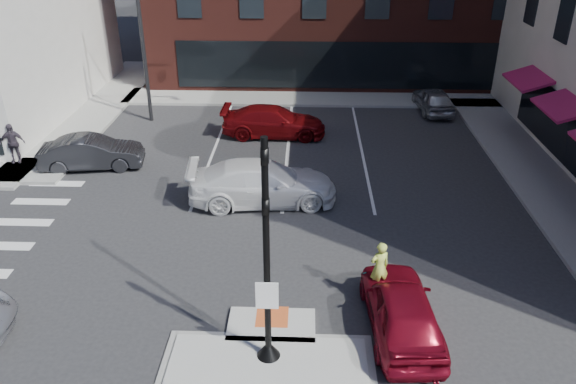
{
  "coord_description": "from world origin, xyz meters",
  "views": [
    {
      "loc": [
        0.88,
        -10.42,
        10.39
      ],
      "look_at": [
        0.3,
        5.89,
        2.0
      ],
      "focal_mm": 35.0,
      "sensor_mm": 36.0,
      "label": 1
    }
  ],
  "objects_px": {
    "bg_car_red": "(274,121)",
    "cyclist": "(378,283)",
    "bg_car_dark": "(92,153)",
    "bg_car_silver": "(433,100)",
    "white_pickup": "(262,183)",
    "pedestrian_b": "(12,143)",
    "red_sedan": "(402,309)"
  },
  "relations": [
    {
      "from": "bg_car_dark",
      "to": "cyclist",
      "type": "distance_m",
      "value": 14.63
    },
    {
      "from": "white_pickup",
      "to": "bg_car_red",
      "type": "bearing_deg",
      "value": -5.83
    },
    {
      "from": "red_sedan",
      "to": "cyclist",
      "type": "relative_size",
      "value": 2.15
    },
    {
      "from": "cyclist",
      "to": "pedestrian_b",
      "type": "height_order",
      "value": "cyclist"
    },
    {
      "from": "bg_car_red",
      "to": "cyclist",
      "type": "distance_m",
      "value": 13.73
    },
    {
      "from": "bg_car_red",
      "to": "pedestrian_b",
      "type": "relative_size",
      "value": 2.86
    },
    {
      "from": "red_sedan",
      "to": "bg_car_silver",
      "type": "bearing_deg",
      "value": -106.92
    },
    {
      "from": "bg_car_silver",
      "to": "bg_car_dark",
      "type": "bearing_deg",
      "value": 22.26
    },
    {
      "from": "bg_car_dark",
      "to": "bg_car_red",
      "type": "height_order",
      "value": "bg_car_red"
    },
    {
      "from": "bg_car_red",
      "to": "cyclist",
      "type": "relative_size",
      "value": 2.51
    },
    {
      "from": "white_pickup",
      "to": "bg_car_red",
      "type": "relative_size",
      "value": 1.11
    },
    {
      "from": "cyclist",
      "to": "pedestrian_b",
      "type": "relative_size",
      "value": 1.14
    },
    {
      "from": "red_sedan",
      "to": "bg_car_silver",
      "type": "xyz_separation_m",
      "value": [
        4.41,
        18.4,
        -0.06
      ]
    },
    {
      "from": "bg_car_dark",
      "to": "bg_car_red",
      "type": "xyz_separation_m",
      "value": [
        7.73,
        4.16,
        0.02
      ]
    },
    {
      "from": "bg_car_dark",
      "to": "pedestrian_b",
      "type": "bearing_deg",
      "value": 78.23
    },
    {
      "from": "red_sedan",
      "to": "bg_car_dark",
      "type": "relative_size",
      "value": 1.0
    },
    {
      "from": "bg_car_dark",
      "to": "cyclist",
      "type": "xyz_separation_m",
      "value": [
        11.5,
        -9.04,
        -0.03
      ]
    },
    {
      "from": "white_pickup",
      "to": "cyclist",
      "type": "distance_m",
      "value": 7.21
    },
    {
      "from": "white_pickup",
      "to": "bg_car_red",
      "type": "distance_m",
      "value": 7.07
    },
    {
      "from": "cyclist",
      "to": "bg_car_silver",
      "type": "bearing_deg",
      "value": -127.88
    },
    {
      "from": "red_sedan",
      "to": "pedestrian_b",
      "type": "xyz_separation_m",
      "value": [
        -15.53,
        10.4,
        0.3
      ]
    },
    {
      "from": "red_sedan",
      "to": "bg_car_silver",
      "type": "distance_m",
      "value": 18.92
    },
    {
      "from": "red_sedan",
      "to": "bg_car_silver",
      "type": "height_order",
      "value": "red_sedan"
    },
    {
      "from": "red_sedan",
      "to": "bg_car_red",
      "type": "height_order",
      "value": "red_sedan"
    },
    {
      "from": "bg_car_silver",
      "to": "bg_car_red",
      "type": "xyz_separation_m",
      "value": [
        -8.67,
        -4.0,
        0.06
      ]
    },
    {
      "from": "bg_car_silver",
      "to": "pedestrian_b",
      "type": "distance_m",
      "value": 21.48
    },
    {
      "from": "bg_car_silver",
      "to": "bg_car_red",
      "type": "height_order",
      "value": "bg_car_red"
    },
    {
      "from": "white_pickup",
      "to": "bg_car_dark",
      "type": "bearing_deg",
      "value": 63.7
    },
    {
      "from": "white_pickup",
      "to": "pedestrian_b",
      "type": "relative_size",
      "value": 3.16
    },
    {
      "from": "bg_car_dark",
      "to": "bg_car_silver",
      "type": "relative_size",
      "value": 1.09
    },
    {
      "from": "bg_car_silver",
      "to": "cyclist",
      "type": "bearing_deg",
      "value": 69.9
    },
    {
      "from": "bg_car_dark",
      "to": "bg_car_silver",
      "type": "height_order",
      "value": "bg_car_dark"
    }
  ]
}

